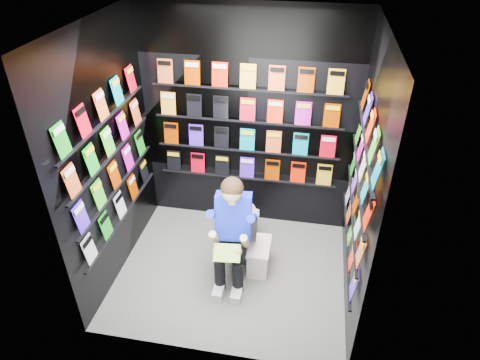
# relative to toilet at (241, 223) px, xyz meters

# --- Properties ---
(floor) EXTENTS (2.40, 2.40, 0.00)m
(floor) POSITION_rel_toilet_xyz_m (-0.03, -0.40, -0.37)
(floor) COLOR slate
(floor) RESTS_ON ground
(ceiling) EXTENTS (2.40, 2.40, 0.00)m
(ceiling) POSITION_rel_toilet_xyz_m (-0.03, -0.40, 2.23)
(ceiling) COLOR white
(ceiling) RESTS_ON floor
(wall_back) EXTENTS (2.40, 0.04, 2.60)m
(wall_back) POSITION_rel_toilet_xyz_m (-0.03, 0.60, 0.93)
(wall_back) COLOR black
(wall_back) RESTS_ON floor
(wall_front) EXTENTS (2.40, 0.04, 2.60)m
(wall_front) POSITION_rel_toilet_xyz_m (-0.03, -1.40, 0.93)
(wall_front) COLOR black
(wall_front) RESTS_ON floor
(wall_left) EXTENTS (0.04, 2.00, 2.60)m
(wall_left) POSITION_rel_toilet_xyz_m (-1.23, -0.40, 0.93)
(wall_left) COLOR black
(wall_left) RESTS_ON floor
(wall_right) EXTENTS (0.04, 2.00, 2.60)m
(wall_right) POSITION_rel_toilet_xyz_m (1.17, -0.40, 0.93)
(wall_right) COLOR black
(wall_right) RESTS_ON floor
(comics_back) EXTENTS (2.10, 0.06, 1.37)m
(comics_back) POSITION_rel_toilet_xyz_m (-0.03, 0.57, 0.94)
(comics_back) COLOR #F82004
(comics_back) RESTS_ON wall_back
(comics_left) EXTENTS (0.06, 1.70, 1.37)m
(comics_left) POSITION_rel_toilet_xyz_m (-1.20, -0.40, 0.94)
(comics_left) COLOR #F82004
(comics_left) RESTS_ON wall_left
(comics_right) EXTENTS (0.06, 1.70, 1.37)m
(comics_right) POSITION_rel_toilet_xyz_m (1.14, -0.40, 0.94)
(comics_right) COLOR #F82004
(comics_right) RESTS_ON wall_right
(toilet) EXTENTS (0.49, 0.79, 0.73)m
(toilet) POSITION_rel_toilet_xyz_m (0.00, 0.00, 0.00)
(toilet) COLOR white
(toilet) RESTS_ON floor
(longbox) EXTENTS (0.22, 0.39, 0.29)m
(longbox) POSITION_rel_toilet_xyz_m (0.25, -0.28, -0.22)
(longbox) COLOR white
(longbox) RESTS_ON floor
(longbox_lid) EXTENTS (0.24, 0.41, 0.03)m
(longbox_lid) POSITION_rel_toilet_xyz_m (0.25, -0.28, -0.06)
(longbox_lid) COLOR white
(longbox_lid) RESTS_ON longbox
(reader) EXTENTS (0.56, 0.76, 1.32)m
(reader) POSITION_rel_toilet_xyz_m (0.00, -0.38, 0.38)
(reader) COLOR #0C1BC3
(reader) RESTS_ON toilet
(held_comic) EXTENTS (0.27, 0.18, 0.11)m
(held_comic) POSITION_rel_toilet_xyz_m (0.00, -0.73, 0.21)
(held_comic) COLOR green
(held_comic) RESTS_ON reader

